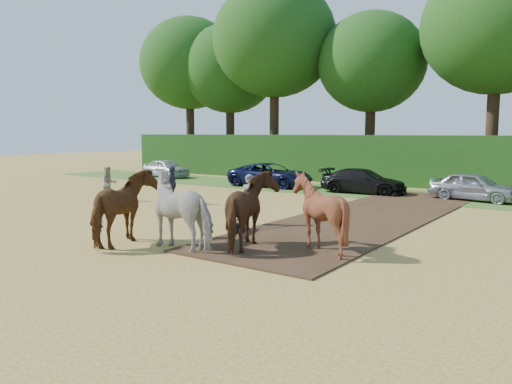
{
  "coord_description": "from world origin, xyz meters",
  "views": [
    {
      "loc": [
        8.77,
        -10.64,
        3.17
      ],
      "look_at": [
        0.24,
        1.38,
        1.4
      ],
      "focal_mm": 35.0,
      "sensor_mm": 36.0,
      "label": 1
    }
  ],
  "objects": [
    {
      "name": "treeline",
      "position": [
        -1.69,
        21.69,
        8.97
      ],
      "size": [
        48.7,
        10.6,
        14.21
      ],
      "color": "#382616",
      "rests_on": "ground"
    },
    {
      "name": "parked_cars",
      "position": [
        2.07,
        14.02,
        0.69
      ],
      "size": [
        37.09,
        3.65,
        1.48
      ],
      "color": "silver",
      "rests_on": "ground"
    },
    {
      "name": "spectator_far",
      "position": [
        -7.01,
        5.16,
        0.84
      ],
      "size": [
        0.83,
        1.06,
        1.68
      ],
      "primitive_type": "imported",
      "rotation": [
        0.0,
        0.0,
        2.07
      ],
      "color": "#2A2D38",
      "rests_on": "ground"
    },
    {
      "name": "grass_verge",
      "position": [
        0.0,
        14.0,
        0.01
      ],
      "size": [
        50.0,
        5.0,
        0.03
      ],
      "primitive_type": "cube",
      "color": "#38601E",
      "rests_on": "ground"
    },
    {
      "name": "earth_strip",
      "position": [
        1.5,
        7.0,
        0.03
      ],
      "size": [
        4.5,
        17.0,
        0.05
      ],
      "primitive_type": "cube",
      "color": "#472D1C",
      "rests_on": "ground"
    },
    {
      "name": "spectator_near",
      "position": [
        -10.16,
        4.2,
        0.8
      ],
      "size": [
        0.79,
        0.91,
        1.59
      ],
      "primitive_type": "imported",
      "rotation": [
        0.0,
        0.0,
        1.29
      ],
      "color": "#BCB093",
      "rests_on": "ground"
    },
    {
      "name": "ground",
      "position": [
        0.0,
        0.0,
        0.0
      ],
      "size": [
        120.0,
        120.0,
        0.0
      ],
      "primitive_type": "plane",
      "color": "gold",
      "rests_on": "ground"
    },
    {
      "name": "hedgerow",
      "position": [
        0.0,
        18.5,
        1.5
      ],
      "size": [
        46.0,
        1.6,
        3.0
      ],
      "primitive_type": "cube",
      "color": "#14380F",
      "rests_on": "ground"
    },
    {
      "name": "plough_team",
      "position": [
        0.16,
        -0.19,
        1.05
      ],
      "size": [
        7.0,
        6.04,
        2.11
      ],
      "color": "brown",
      "rests_on": "ground"
    }
  ]
}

